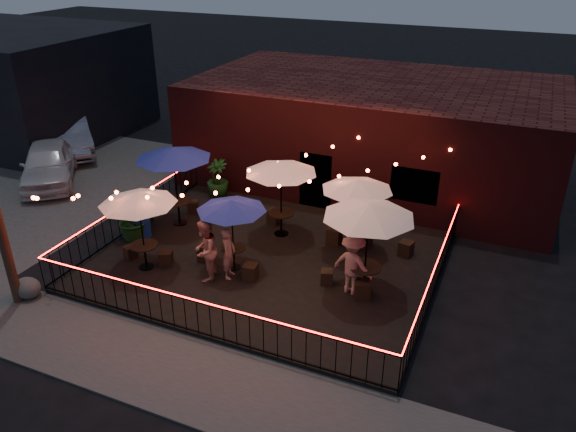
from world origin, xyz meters
name	(u,v)px	position (x,y,z in m)	size (l,w,h in m)	color
ground	(237,297)	(0.00, 0.00, 0.00)	(110.00, 110.00, 0.00)	black
patio	(268,261)	(0.00, 2.00, 0.07)	(10.00, 8.00, 0.15)	black
sidewalk	(171,370)	(0.00, -3.25, 0.03)	(18.00, 2.50, 0.05)	#43403E
parking_lot	(26,179)	(-12.00, 4.00, 0.01)	(11.00, 12.00, 0.02)	#43403E
brick_building	(374,130)	(1.00, 9.99, 2.00)	(14.00, 8.00, 4.00)	#360E10
background_building	(4,80)	(-18.00, 9.00, 2.50)	(12.00, 9.00, 5.00)	black
fence_front	(198,318)	(0.00, -2.00, 0.66)	(10.00, 0.04, 1.04)	black
fence_left	(133,215)	(-5.00, 2.00, 0.66)	(0.04, 8.00, 1.04)	black
fence_right	(434,280)	(5.00, 2.00, 0.66)	(0.04, 8.00, 1.04)	black
festoon_lights	(231,186)	(-1.01, 1.70, 2.52)	(10.02, 8.72, 1.32)	#FF522B
cafe_table_0	(138,199)	(-3.12, 0.11, 2.39)	(2.61, 2.61, 2.45)	black
cafe_table_1	(173,154)	(-3.80, 2.94, 2.68)	(2.69, 2.69, 2.77)	black
cafe_table_2	(231,206)	(-0.69, 1.12, 2.19)	(2.56, 2.56, 2.23)	black
cafe_table_3	(281,168)	(-0.27, 3.61, 2.50)	(2.47, 2.47, 2.57)	black
cafe_table_4	(369,212)	(3.21, 1.43, 2.63)	(2.79, 2.79, 2.72)	black
cafe_table_5	(357,185)	(2.24, 3.58, 2.35)	(2.20, 2.20, 2.41)	black
bistro_chair_0	(131,252)	(-3.88, 0.37, 0.35)	(0.34, 0.34, 0.40)	black
bistro_chair_1	(166,258)	(-2.65, 0.47, 0.37)	(0.37, 0.37, 0.44)	black
bistro_chair_2	(193,206)	(-3.85, 3.89, 0.36)	(0.35, 0.35, 0.42)	black
bistro_chair_3	(215,213)	(-2.86, 3.74, 0.38)	(0.39, 0.39, 0.46)	black
bistro_chair_4	(206,252)	(-1.72, 1.22, 0.40)	(0.43, 0.43, 0.50)	black
bistro_chair_5	(250,272)	(0.03, 0.78, 0.38)	(0.40, 0.40, 0.47)	black
bistro_chair_6	(274,216)	(-0.83, 4.28, 0.39)	(0.40, 0.40, 0.47)	black
bistro_chair_7	(334,235)	(1.53, 3.77, 0.40)	(0.43, 0.43, 0.51)	black
bistro_chair_8	(327,277)	(2.11, 1.46, 0.35)	(0.34, 0.34, 0.40)	black
bistro_chair_9	(362,289)	(3.25, 1.17, 0.40)	(0.43, 0.43, 0.51)	black
bistro_chair_10	(365,240)	(2.52, 3.92, 0.37)	(0.37, 0.37, 0.44)	black
bistro_chair_11	(406,248)	(3.82, 3.91, 0.38)	(0.39, 0.39, 0.46)	black
patron_a	(229,253)	(-0.59, 0.65, 0.93)	(0.57, 0.37, 1.55)	tan
patron_b	(205,250)	(-1.14, 0.30, 1.08)	(0.90, 0.70, 1.86)	tan
patron_c	(353,264)	(2.89, 1.31, 1.05)	(1.16, 0.67, 1.79)	#D4A58C
potted_shrub_a	(134,219)	(-4.49, 1.44, 0.87)	(1.29, 1.12, 1.43)	#18400D
potted_shrub_b	(148,210)	(-4.60, 2.34, 0.78)	(0.69, 0.56, 1.26)	#1A3D0E
potted_shrub_c	(218,178)	(-3.71, 5.45, 0.87)	(0.81, 0.81, 1.45)	#15350E
cooler	(141,225)	(-4.45, 1.68, 0.55)	(0.72, 0.63, 0.80)	#11309F
boulder	(27,288)	(-5.29, -2.33, 0.32)	(0.83, 0.70, 0.65)	#494A44
car_white	(48,163)	(-10.85, 4.24, 0.81)	(1.91, 4.75, 1.62)	silver
car_silver	(68,134)	(-12.70, 7.33, 0.86)	(1.81, 5.20, 1.71)	#97969D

